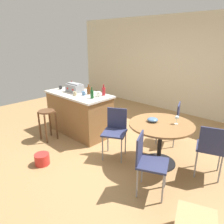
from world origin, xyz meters
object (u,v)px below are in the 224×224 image
at_px(bottle_2, 92,94).
at_px(cup_1, 84,93).
at_px(folding_chair_far, 171,120).
at_px(plastic_bucket, 42,159).
at_px(kitchen_island, 79,113).
at_px(cup_3, 75,94).
at_px(folding_chair_near, 211,147).
at_px(folding_chair_left, 115,129).
at_px(wooden_stool, 47,118).
at_px(cup_0, 70,86).
at_px(folding_chair_right, 148,160).
at_px(wine_glass, 177,118).
at_px(cup_2, 61,87).
at_px(cup_4, 99,94).
at_px(bottle_0, 89,90).
at_px(bottle_1, 72,86).
at_px(toolbox, 75,88).
at_px(bottle_3, 104,91).
at_px(serving_bowl, 153,120).
at_px(dining_table, 161,133).

xyz_separation_m(bottle_2, cup_1, (-0.32, 0.05, -0.05)).
distance_m(folding_chair_far, plastic_bucket, 2.56).
bearing_deg(kitchen_island, cup_3, -54.81).
distance_m(folding_chair_near, folding_chair_left, 1.57).
xyz_separation_m(wooden_stool, cup_1, (0.40, 0.68, 0.49)).
bearing_deg(cup_0, folding_chair_far, 17.72).
xyz_separation_m(folding_chair_right, wine_glass, (-0.07, 0.90, 0.34)).
height_order(wine_glass, plastic_bucket, wine_glass).
relative_size(cup_2, cup_4, 0.88).
xyz_separation_m(kitchen_island, bottle_0, (0.23, 0.11, 0.54)).
distance_m(bottle_1, cup_1, 0.63).
distance_m(bottle_2, cup_0, 1.09).
relative_size(toolbox, bottle_3, 1.63).
height_order(bottle_2, cup_0, bottle_2).
height_order(toolbox, bottle_1, bottle_1).
relative_size(folding_chair_near, cup_2, 8.07).
xyz_separation_m(folding_chair_right, serving_bowl, (-0.41, 0.72, 0.27)).
xyz_separation_m(folding_chair_far, wine_glass, (0.42, -0.66, 0.34)).
xyz_separation_m(cup_1, cup_3, (-0.09, -0.16, 0.00)).
bearing_deg(folding_chair_near, dining_table, -165.86).
distance_m(folding_chair_near, cup_0, 3.34).
xyz_separation_m(bottle_2, cup_2, (-1.16, 0.04, -0.05)).
bearing_deg(toolbox, dining_table, 2.22).
height_order(dining_table, cup_1, cup_1).
relative_size(bottle_1, serving_bowl, 1.16).
height_order(folding_chair_near, cup_4, cup_4).
bearing_deg(bottle_0, folding_chair_right, -19.96).
relative_size(kitchen_island, bottle_1, 7.45).
bearing_deg(cup_0, kitchen_island, -19.04).
bearing_deg(serving_bowl, bottle_0, 178.80).
height_order(kitchen_island, cup_2, cup_2).
distance_m(toolbox, bottle_1, 0.27).
relative_size(folding_chair_far, cup_0, 7.33).
relative_size(wooden_stool, folding_chair_right, 0.75).
bearing_deg(cup_2, bottle_1, 35.23).
bearing_deg(bottle_3, wine_glass, 0.15).
distance_m(dining_table, folding_chair_right, 0.79).
xyz_separation_m(dining_table, wine_glass, (0.18, 0.16, 0.28)).
height_order(bottle_1, cup_2, bottle_1).
bearing_deg(wooden_stool, folding_chair_right, 1.47).
relative_size(wooden_stool, bottle_3, 2.79).
xyz_separation_m(wooden_stool, cup_3, (0.32, 0.51, 0.49)).
bearing_deg(cup_3, folding_chair_left, -1.15).
distance_m(bottle_1, serving_bowl, 2.29).
xyz_separation_m(folding_chair_right, cup_4, (-1.75, 0.75, 0.47)).
xyz_separation_m(folding_chair_left, folding_chair_right, (0.99, -0.43, -0.02)).
relative_size(folding_chair_left, bottle_2, 3.86).
xyz_separation_m(folding_chair_right, toolbox, (-2.44, 0.66, 0.51)).
height_order(dining_table, bottle_2, bottle_2).
bearing_deg(wine_glass, cup_2, -174.04).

